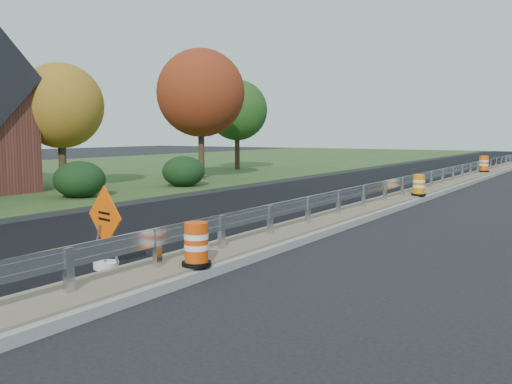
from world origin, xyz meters
The scene contains 14 objects.
ground centered at (0.00, 0.00, 0.00)m, with size 140.00×140.00×0.00m, color black.
grass_verge_near centered at (-24.00, 10.00, 0.01)m, with size 30.00×120.00×0.03m, color #2C4F22.
milled_overlay centered at (-4.40, 10.00, 0.01)m, with size 7.20×120.00×0.01m, color black.
median centered at (0.00, 8.00, 0.11)m, with size 1.60×55.00×0.23m.
guardrail centered at (0.00, 9.00, 0.73)m, with size 0.10×46.15×0.72m.
hedge_mid centered at (-11.50, 0.00, 0.76)m, with size 2.09×2.09×1.52m, color black.
hedge_north centered at (-11.00, 6.00, 0.76)m, with size 2.09×2.09×1.52m, color black.
tree_near_yellow centered at (-15.00, 2.00, 3.89)m, with size 3.96×3.96×5.88m.
tree_near_red centered at (-13.00, 10.00, 4.86)m, with size 4.95×4.95×7.35m.
tree_near_back centered at (-16.00, 18.00, 4.21)m, with size 4.29×4.29×6.37m.
caution_sign centered at (-1.38, -7.97, 0.42)m, with size 1.17×0.50×1.65m.
barrel_median_near centered at (0.55, -7.55, 0.62)m, with size 0.55×0.55×0.81m.
barrel_median_mid centered at (0.55, 6.28, 0.62)m, with size 0.56×0.56×0.82m.
barrel_median_far centered at (0.03, 21.53, 0.71)m, with size 0.68×0.68×0.99m.
Camera 1 is at (7.03, -15.68, 2.69)m, focal length 40.00 mm.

